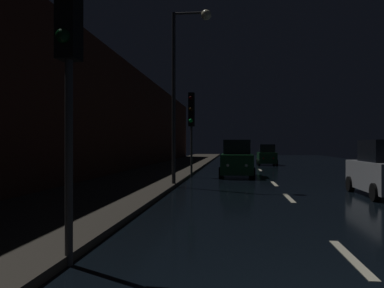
{
  "coord_description": "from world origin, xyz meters",
  "views": [
    {
      "loc": [
        -1.86,
        -3.53,
        1.82
      ],
      "look_at": [
        -3.56,
        12.32,
        1.85
      ],
      "focal_mm": 36.76,
      "sensor_mm": 36.0,
      "label": 1
    }
  ],
  "objects_px": {
    "traffic_light_far_left": "(191,116)",
    "traffic_light_near_left": "(68,24)",
    "car_distant_taillights": "(267,156)",
    "streetlamp_overhead": "(184,71)",
    "car_approaching_headlights": "(237,160)"
  },
  "relations": [
    {
      "from": "traffic_light_far_left",
      "to": "traffic_light_near_left",
      "type": "distance_m",
      "value": 16.26
    },
    {
      "from": "traffic_light_near_left",
      "to": "car_distant_taillights",
      "type": "bearing_deg",
      "value": 173.97
    },
    {
      "from": "traffic_light_far_left",
      "to": "streetlamp_overhead",
      "type": "distance_m",
      "value": 5.45
    },
    {
      "from": "traffic_light_near_left",
      "to": "car_approaching_headlights",
      "type": "xyz_separation_m",
      "value": [
        2.64,
        16.81,
        -2.69
      ]
    },
    {
      "from": "traffic_light_far_left",
      "to": "traffic_light_near_left",
      "type": "xyz_separation_m",
      "value": [
        -0.1,
        -16.26,
        0.2
      ]
    },
    {
      "from": "streetlamp_overhead",
      "to": "car_approaching_headlights",
      "type": "xyz_separation_m",
      "value": [
        2.29,
        5.77,
        -4.03
      ]
    },
    {
      "from": "car_distant_taillights",
      "to": "streetlamp_overhead",
      "type": "bearing_deg",
      "value": 165.08
    },
    {
      "from": "streetlamp_overhead",
      "to": "car_distant_taillights",
      "type": "height_order",
      "value": "streetlamp_overhead"
    },
    {
      "from": "traffic_light_far_left",
      "to": "streetlamp_overhead",
      "type": "bearing_deg",
      "value": 8.78
    },
    {
      "from": "traffic_light_near_left",
      "to": "car_distant_taillights",
      "type": "distance_m",
      "value": 30.61
    },
    {
      "from": "car_distant_taillights",
      "to": "traffic_light_far_left",
      "type": "bearing_deg",
      "value": 158.91
    },
    {
      "from": "traffic_light_near_left",
      "to": "car_approaching_headlights",
      "type": "bearing_deg",
      "value": 175.25
    },
    {
      "from": "traffic_light_far_left",
      "to": "streetlamp_overhead",
      "type": "relative_size",
      "value": 0.63
    },
    {
      "from": "traffic_light_near_left",
      "to": "traffic_light_far_left",
      "type": "bearing_deg",
      "value": -176.18
    },
    {
      "from": "streetlamp_overhead",
      "to": "traffic_light_far_left",
      "type": "bearing_deg",
      "value": 92.68
    }
  ]
}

